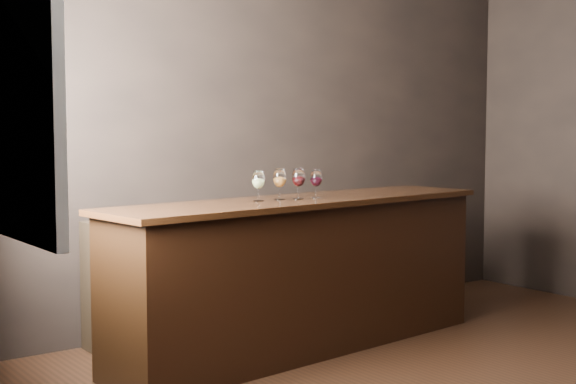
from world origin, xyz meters
TOP-DOWN VIEW (x-y plane):
  - ground at (0.00, 0.00)m, footprint 5.00×5.00m
  - room_shell at (-0.23, 0.11)m, footprint 5.02×4.52m
  - bar_counter at (-0.49, 1.32)m, footprint 2.93×0.91m
  - bar_top at (-0.49, 1.32)m, footprint 3.03×0.99m
  - back_bar_shelf at (-0.50, 2.03)m, footprint 2.47×0.40m
  - glass_white at (-0.85, 1.33)m, footprint 0.09×0.09m
  - glass_amber at (-0.68, 1.33)m, footprint 0.09×0.09m
  - glass_red_a at (-0.55, 1.29)m, footprint 0.09×0.09m
  - glass_red_b at (-0.40, 1.29)m, footprint 0.08×0.08m

SIDE VIEW (x-z plane):
  - ground at x=0.00m, z-range 0.00..0.00m
  - back_bar_shelf at x=-0.50m, z-range 0.00..0.89m
  - bar_counter at x=-0.49m, z-range 0.00..1.01m
  - bar_top at x=-0.49m, z-range 1.01..1.05m
  - glass_red_b at x=-0.40m, z-range 1.08..1.28m
  - glass_white at x=-0.85m, z-range 1.08..1.29m
  - glass_amber at x=-0.68m, z-range 1.08..1.29m
  - glass_red_a at x=-0.55m, z-range 1.08..1.30m
  - room_shell at x=-0.23m, z-range 0.40..3.21m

